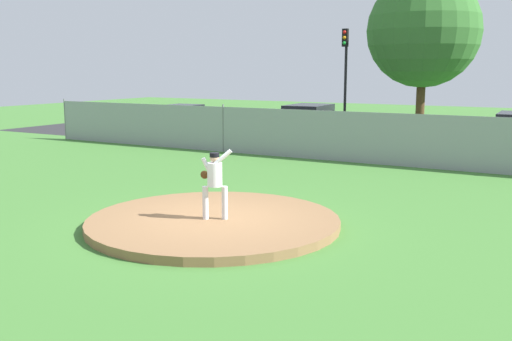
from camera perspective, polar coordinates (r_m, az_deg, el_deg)
The scene contains 11 objects.
ground_plane at distance 18.21m, azimuth 6.36°, elevation -1.03°, with size 80.00×80.00×0.00m, color #427A33.
asphalt_strip at distance 26.15m, azimuth 13.72°, elevation 2.06°, with size 44.00×7.00×0.01m, color #2B2B2D.
pitchers_mound at distance 13.02m, azimuth -4.14°, elevation -4.97°, with size 5.56×5.56×0.19m, color olive.
pitcher_youth at distance 12.68m, azimuth -4.06°, elevation -0.78°, with size 0.80×0.34×1.55m.
baseball at distance 13.42m, azimuth -2.97°, elevation -3.93°, with size 0.07×0.07×0.07m, color white.
chainlink_fence at distance 21.77m, azimuth 10.56°, elevation 3.14°, with size 30.76×0.07×1.97m.
parked_car_charcoal at distance 27.28m, azimuth 5.11°, elevation 4.41°, with size 2.05×4.56×1.80m.
parked_car_burgundy at distance 31.08m, azimuth -7.40°, elevation 4.83°, with size 1.95×4.25×1.56m.
traffic_cone_orange at distance 27.65m, azimuth 15.23°, elevation 2.94°, with size 0.40×0.40×0.55m.
traffic_light_near at distance 31.07m, azimuth 8.66°, elevation 10.21°, with size 0.28×0.46×5.43m.
tree_broad_left at distance 33.06m, azimuth 15.97°, elevation 12.89°, with size 5.97×5.97×8.39m.
Camera 1 is at (6.99, -10.47, 3.41)m, focal length 41.21 mm.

